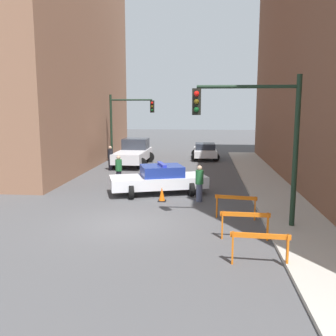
% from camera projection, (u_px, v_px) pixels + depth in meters
% --- Properties ---
extents(ground_plane, '(120.00, 120.00, 0.00)m').
position_uv_depth(ground_plane, '(127.00, 224.00, 13.77)').
color(ground_plane, '#4C4C4F').
extents(sidewalk_right, '(2.40, 44.00, 0.12)m').
position_uv_depth(sidewalk_right, '(300.00, 227.00, 13.16)').
color(sidewalk_right, '#B2ADA3').
rests_on(sidewalk_right, ground_plane).
extents(traffic_light_near, '(3.64, 0.35, 5.20)m').
position_uv_depth(traffic_light_near, '(262.00, 128.00, 12.75)').
color(traffic_light_near, black).
rests_on(traffic_light_near, sidewalk_right).
extents(traffic_light_far, '(3.44, 0.35, 5.20)m').
position_uv_depth(traffic_light_far, '(125.00, 119.00, 28.56)').
color(traffic_light_far, black).
rests_on(traffic_light_far, ground_plane).
extents(police_car, '(5.04, 3.22, 1.52)m').
position_uv_depth(police_car, '(159.00, 179.00, 18.50)').
color(police_car, white).
rests_on(police_car, ground_plane).
extents(white_truck, '(2.71, 5.44, 1.90)m').
position_uv_depth(white_truck, '(134.00, 153.00, 27.80)').
color(white_truck, silver).
rests_on(white_truck, ground_plane).
extents(parked_car_near, '(2.37, 4.36, 1.31)m').
position_uv_depth(parked_car_near, '(205.00, 151.00, 31.03)').
color(parked_car_near, silver).
rests_on(parked_car_near, ground_plane).
extents(pedestrian_crossing, '(0.51, 0.51, 1.66)m').
position_uv_depth(pedestrian_crossing, '(119.00, 170.00, 20.33)').
color(pedestrian_crossing, black).
rests_on(pedestrian_crossing, ground_plane).
extents(pedestrian_corner, '(0.39, 0.39, 1.66)m').
position_uv_depth(pedestrian_corner, '(110.00, 158.00, 25.39)').
color(pedestrian_corner, black).
rests_on(pedestrian_corner, ground_plane).
extents(pedestrian_sidewalk, '(0.47, 0.47, 1.66)m').
position_uv_depth(pedestrian_sidewalk, '(199.00, 183.00, 16.87)').
color(pedestrian_sidewalk, '#474C66').
rests_on(pedestrian_sidewalk, ground_plane).
extents(barrier_front, '(1.60, 0.25, 0.90)m').
position_uv_depth(barrier_front, '(260.00, 243.00, 10.03)').
color(barrier_front, orange).
rests_on(barrier_front, ground_plane).
extents(barrier_mid, '(1.60, 0.20, 0.90)m').
position_uv_depth(barrier_mid, '(245.00, 221.00, 12.03)').
color(barrier_mid, orange).
rests_on(barrier_mid, ground_plane).
extents(barrier_back, '(1.59, 0.39, 0.90)m').
position_uv_depth(barrier_back, '(236.00, 203.00, 14.31)').
color(barrier_back, orange).
rests_on(barrier_back, ground_plane).
extents(traffic_cone, '(0.36, 0.36, 0.66)m').
position_uv_depth(traffic_cone, '(162.00, 194.00, 17.01)').
color(traffic_cone, black).
rests_on(traffic_cone, ground_plane).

